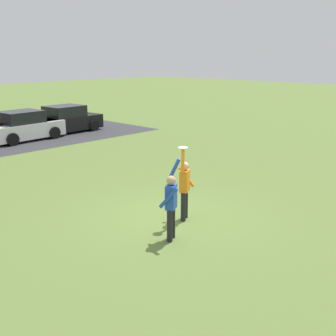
{
  "coord_description": "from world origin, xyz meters",
  "views": [
    {
      "loc": [
        -8.29,
        -7.56,
        4.43
      ],
      "look_at": [
        -0.48,
        -0.24,
        1.6
      ],
      "focal_mm": 45.38,
      "sensor_mm": 36.0,
      "label": 1
    }
  ],
  "objects_px": {
    "person_catcher": "(185,186)",
    "parked_car_black": "(67,120)",
    "parked_car_white": "(23,127)",
    "person_defender": "(171,202)",
    "frisbee_disc": "(183,148)"
  },
  "relations": [
    {
      "from": "frisbee_disc",
      "to": "parked_car_white",
      "type": "distance_m",
      "value": 14.36
    },
    {
      "from": "parked_car_white",
      "to": "parked_car_black",
      "type": "bearing_deg",
      "value": 4.52
    },
    {
      "from": "parked_car_white",
      "to": "parked_car_black",
      "type": "relative_size",
      "value": 1.0
    },
    {
      "from": "person_defender",
      "to": "parked_car_black",
      "type": "height_order",
      "value": "person_defender"
    },
    {
      "from": "parked_car_black",
      "to": "parked_car_white",
      "type": "bearing_deg",
      "value": -175.48
    },
    {
      "from": "person_catcher",
      "to": "parked_car_black",
      "type": "relative_size",
      "value": 0.49
    },
    {
      "from": "person_catcher",
      "to": "parked_car_white",
      "type": "distance_m",
      "value": 14.15
    },
    {
      "from": "person_defender",
      "to": "person_catcher",
      "type": "bearing_deg",
      "value": 0.0
    },
    {
      "from": "person_defender",
      "to": "parked_car_white",
      "type": "height_order",
      "value": "person_defender"
    },
    {
      "from": "person_defender",
      "to": "parked_car_black",
      "type": "relative_size",
      "value": 0.49
    },
    {
      "from": "parked_car_black",
      "to": "person_defender",
      "type": "bearing_deg",
      "value": -118.67
    },
    {
      "from": "person_catcher",
      "to": "frisbee_disc",
      "type": "xyz_separation_m",
      "value": [
        -0.2,
        -0.1,
        1.11
      ]
    },
    {
      "from": "person_defender",
      "to": "parked_car_black",
      "type": "xyz_separation_m",
      "value": [
        7.01,
        14.96,
        -0.25
      ]
    },
    {
      "from": "person_defender",
      "to": "frisbee_disc",
      "type": "bearing_deg",
      "value": 0.0
    },
    {
      "from": "frisbee_disc",
      "to": "parked_car_black",
      "type": "xyz_separation_m",
      "value": [
        5.97,
        14.41,
        -1.37
      ]
    }
  ]
}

